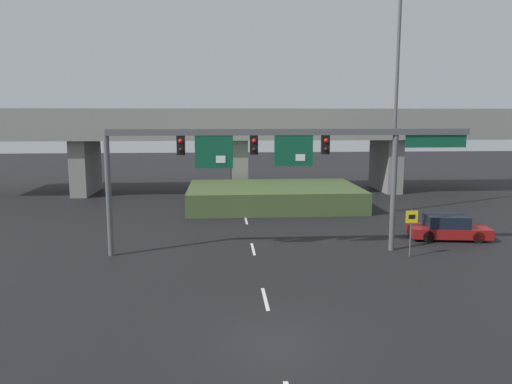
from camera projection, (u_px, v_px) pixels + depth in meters
ground_plane at (275, 338)px, 15.76m from camera, size 160.00×160.00×0.00m
lane_markings at (249, 233)px, 29.84m from camera, size 0.14×38.53×0.01m
signal_gantry at (279, 152)px, 24.85m from camera, size 18.30×0.44×6.32m
speed_limit_sign at (411, 226)px, 24.57m from camera, size 0.60×0.11×2.40m
highway_light_pole_near at (397, 90)px, 35.09m from camera, size 0.70×0.36×16.73m
overpass_bridge at (239, 134)px, 45.29m from camera, size 48.63×7.28×7.54m
grass_embankment at (273, 196)px, 38.44m from camera, size 12.96×8.40×1.60m
parked_sedan_near_right at (448, 228)px, 28.36m from camera, size 4.57×2.45×1.39m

